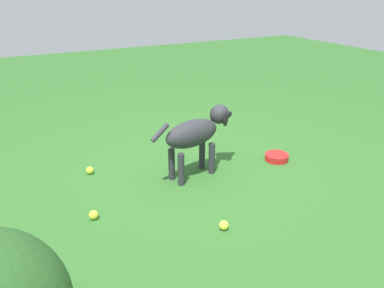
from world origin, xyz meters
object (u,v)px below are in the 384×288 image
at_px(dog, 197,133).
at_px(water_bowl, 277,157).
at_px(tennis_ball_2, 224,225).
at_px(tennis_ball_1, 90,170).
at_px(tennis_ball_0, 94,215).

distance_m(dog, water_bowl, 0.88).
bearing_deg(tennis_ball_2, water_bowl, 123.94).
xyz_separation_m(tennis_ball_2, water_bowl, (-0.69, 1.03, -0.00)).
bearing_deg(water_bowl, tennis_ball_2, -56.06).
relative_size(dog, tennis_ball_1, 12.85).
bearing_deg(tennis_ball_1, water_bowl, 71.21).
height_order(dog, water_bowl, dog).
distance_m(tennis_ball_2, water_bowl, 1.24).
xyz_separation_m(tennis_ball_0, water_bowl, (-0.15, 1.78, -0.00)).
distance_m(dog, tennis_ball_0, 1.07).
bearing_deg(tennis_ball_0, tennis_ball_1, 167.57).
distance_m(dog, tennis_ball_1, 1.00).
bearing_deg(tennis_ball_0, water_bowl, 94.95).
bearing_deg(dog, water_bowl, -18.70).
relative_size(tennis_ball_0, tennis_ball_1, 1.00).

